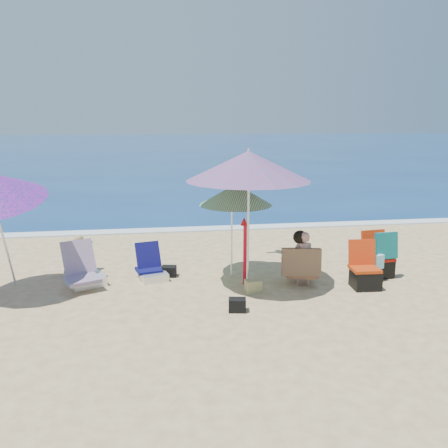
{
  "coord_description": "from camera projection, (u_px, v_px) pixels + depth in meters",
  "views": [
    {
      "loc": [
        -1.46,
        -6.87,
        2.94
      ],
      "look_at": [
        -0.3,
        1.0,
        1.1
      ],
      "focal_mm": 36.35,
      "sensor_mm": 36.0,
      "label": 1
    }
  ],
  "objects": [
    {
      "name": "ground",
      "position": [
        251.0,
        302.0,
        7.49
      ],
      "size": [
        120.0,
        120.0,
        0.0
      ],
      "color": "#D8BC84",
      "rests_on": "ground"
    },
    {
      "name": "sea",
      "position": [
        170.0,
        146.0,
        50.87
      ],
      "size": [
        120.0,
        80.0,
        0.12
      ],
      "color": "navy",
      "rests_on": "ground"
    },
    {
      "name": "foam",
      "position": [
        213.0,
        229.0,
        12.4
      ],
      "size": [
        120.0,
        0.5,
        0.04
      ],
      "color": "white",
      "rests_on": "ground"
    },
    {
      "name": "umbrella_turquoise",
      "position": [
        248.0,
        166.0,
        7.69
      ],
      "size": [
        2.53,
        2.53,
        2.46
      ],
      "color": "silver",
      "rests_on": "ground"
    },
    {
      "name": "umbrella_striped",
      "position": [
        236.0,
        195.0,
        8.37
      ],
      "size": [
        1.79,
        1.79,
        1.81
      ],
      "color": "white",
      "rests_on": "ground"
    },
    {
      "name": "furled_umbrella",
      "position": [
        245.0,
        248.0,
        8.14
      ],
      "size": [
        0.17,
        0.18,
        1.26
      ],
      "color": "red",
      "rests_on": "ground"
    },
    {
      "name": "chair_navy",
      "position": [
        152.0,
        270.0,
        8.54
      ],
      "size": [
        0.65,
        0.74,
        0.65
      ],
      "color": "#0D0E49",
      "rests_on": "ground"
    },
    {
      "name": "chair_rainbow",
      "position": [
        84.0,
        274.0,
        8.17
      ],
      "size": [
        0.84,
        0.99,
        0.8
      ],
      "color": "#D04959",
      "rests_on": "ground"
    },
    {
      "name": "camp_chair_left",
      "position": [
        365.0,
        274.0,
        8.06
      ],
      "size": [
        0.52,
        0.51,
        0.84
      ],
      "color": "#B2340C",
      "rests_on": "ground"
    },
    {
      "name": "camp_chair_right",
      "position": [
        379.0,
        260.0,
        8.61
      ],
      "size": [
        0.55,
        0.68,
        0.91
      ],
      "color": "red",
      "rests_on": "ground"
    },
    {
      "name": "person_center",
      "position": [
        302.0,
        259.0,
        8.11
      ],
      "size": [
        0.74,
        0.65,
        1.01
      ],
      "color": "tan",
      "rests_on": "ground"
    },
    {
      "name": "person_left",
      "position": [
        78.0,
        257.0,
        8.71
      ],
      "size": [
        0.48,
        0.59,
        0.79
      ],
      "color": "tan",
      "rests_on": "ground"
    },
    {
      "name": "bag_black_a",
      "position": [
        169.0,
        271.0,
        8.68
      ],
      "size": [
        0.31,
        0.25,
        0.2
      ],
      "color": "black",
      "rests_on": "ground"
    },
    {
      "name": "bag_tan",
      "position": [
        253.0,
        286.0,
        7.86
      ],
      "size": [
        0.29,
        0.23,
        0.23
      ],
      "color": "tan",
      "rests_on": "ground"
    },
    {
      "name": "bag_black_b",
      "position": [
        237.0,
        305.0,
        7.09
      ],
      "size": [
        0.3,
        0.23,
        0.21
      ],
      "color": "black",
      "rests_on": "ground"
    }
  ]
}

